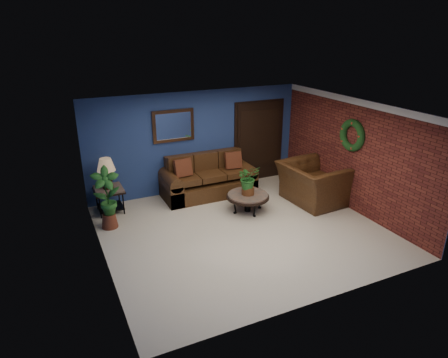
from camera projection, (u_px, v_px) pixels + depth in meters
name	position (u px, v px, depth m)	size (l,w,h in m)	color
floor	(243.00, 230.00, 8.22)	(5.50, 5.50, 0.00)	beige
wall_back	(197.00, 142.00, 9.88)	(5.50, 0.04, 2.50)	navy
wall_left	(99.00, 198.00, 6.69)	(0.04, 5.00, 2.50)	navy
wall_right_brick	(353.00, 155.00, 8.86)	(0.04, 5.00, 2.50)	maroon
ceiling	(245.00, 110.00, 7.32)	(5.50, 5.00, 0.02)	silver
crown_molding	(359.00, 102.00, 8.42)	(0.03, 5.00, 0.14)	white
wall_mirror	(173.00, 126.00, 9.44)	(1.02, 0.06, 0.77)	#462917
closet_door	(259.00, 142.00, 10.62)	(1.44, 0.06, 2.18)	black
wreath	(352.00, 135.00, 8.71)	(0.72, 0.72, 0.16)	black
sofa	(207.00, 181.00, 9.90)	(2.27, 0.98, 1.02)	#4B2C15
coffee_table	(248.00, 197.00, 8.95)	(0.96, 0.96, 0.41)	#4A4541
end_table	(109.00, 194.00, 8.89)	(0.63, 0.63, 0.58)	#4A4541
table_lamp	(106.00, 170.00, 8.68)	(0.40, 0.40, 0.66)	#462917
side_chair	(226.00, 168.00, 10.06)	(0.45, 0.45, 1.02)	#583619
armchair	(313.00, 183.00, 9.38)	(1.45, 1.26, 0.94)	#4B2C15
coffee_plant	(248.00, 179.00, 8.80)	(0.50, 0.44, 0.67)	brown
floor_plant	(328.00, 187.00, 9.21)	(0.41, 0.34, 0.87)	brown
tall_plant	(107.00, 196.00, 8.10)	(0.60, 0.44, 1.32)	brown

